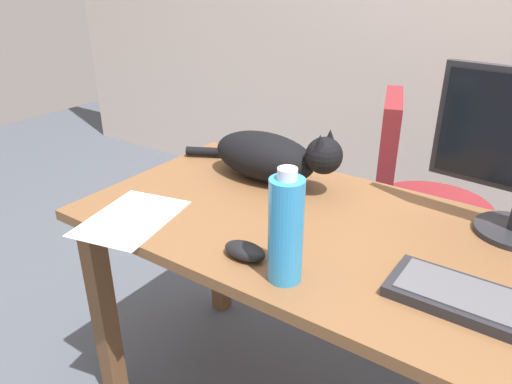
{
  "coord_description": "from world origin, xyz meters",
  "views": [
    {
      "loc": [
        0.41,
        -1.02,
        1.36
      ],
      "look_at": [
        -0.28,
        -0.03,
        0.79
      ],
      "focal_mm": 33.95,
      "sensor_mm": 36.0,
      "label": 1
    }
  ],
  "objects_px": {
    "cat": "(270,156)",
    "water_bottle": "(286,229)",
    "keyboard": "(501,310)",
    "computer_mouse": "(245,251)",
    "office_chair": "(414,232)"
  },
  "relations": [
    {
      "from": "office_chair",
      "to": "water_bottle",
      "type": "relative_size",
      "value": 3.58
    },
    {
      "from": "keyboard",
      "to": "computer_mouse",
      "type": "distance_m",
      "value": 0.55
    },
    {
      "from": "cat",
      "to": "water_bottle",
      "type": "relative_size",
      "value": 2.34
    },
    {
      "from": "computer_mouse",
      "to": "water_bottle",
      "type": "height_order",
      "value": "water_bottle"
    },
    {
      "from": "keyboard",
      "to": "water_bottle",
      "type": "xyz_separation_m",
      "value": [
        -0.42,
        -0.13,
        0.11
      ]
    },
    {
      "from": "cat",
      "to": "keyboard",
      "type": "bearing_deg",
      "value": -21.99
    },
    {
      "from": "computer_mouse",
      "to": "water_bottle",
      "type": "bearing_deg",
      "value": -8.24
    },
    {
      "from": "cat",
      "to": "computer_mouse",
      "type": "xyz_separation_m",
      "value": [
        0.2,
        -0.42,
        -0.06
      ]
    },
    {
      "from": "cat",
      "to": "water_bottle",
      "type": "bearing_deg",
      "value": -53.25
    },
    {
      "from": "keyboard",
      "to": "computer_mouse",
      "type": "height_order",
      "value": "computer_mouse"
    },
    {
      "from": "cat",
      "to": "water_bottle",
      "type": "xyz_separation_m",
      "value": [
        0.32,
        -0.43,
        0.04
      ]
    },
    {
      "from": "office_chair",
      "to": "water_bottle",
      "type": "height_order",
      "value": "water_bottle"
    },
    {
      "from": "office_chair",
      "to": "computer_mouse",
      "type": "relative_size",
      "value": 8.55
    },
    {
      "from": "keyboard",
      "to": "water_bottle",
      "type": "height_order",
      "value": "water_bottle"
    },
    {
      "from": "keyboard",
      "to": "water_bottle",
      "type": "bearing_deg",
      "value": -162.1
    }
  ]
}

